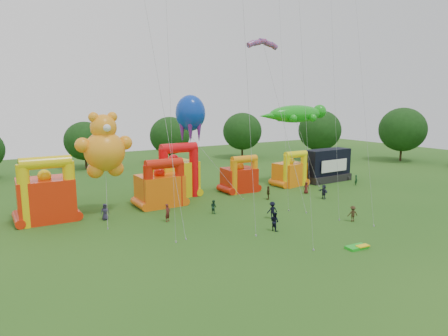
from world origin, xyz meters
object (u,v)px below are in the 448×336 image
stage_trailer (327,166)px  spectator_0 (105,212)px  bouncy_castle_2 (175,176)px  teddy_bear_kite (105,162)px  bouncy_castle_0 (46,196)px  gecko_kite (300,127)px  octopus_kite (207,149)px  spectator_4 (268,193)px

stage_trailer → spectator_0: (-36.52, -2.54, -1.61)m
bouncy_castle_2 → teddy_bear_kite: bearing=-158.0°
bouncy_castle_0 → gecko_kite: bearing=0.9°
bouncy_castle_0 → bouncy_castle_2: size_ratio=0.97×
gecko_kite → bouncy_castle_2: bearing=173.3°
bouncy_castle_0 → spectator_0: bearing=-30.0°
bouncy_castle_0 → teddy_bear_kite: teddy_bear_kite is taller
octopus_kite → bouncy_castle_0: bearing=-172.8°
bouncy_castle_2 → octopus_kite: size_ratio=0.54×
bouncy_castle_0 → spectator_0: (5.37, -3.10, -1.81)m
spectator_0 → bouncy_castle_2: bearing=42.1°
spectator_4 → gecko_kite: bearing=145.0°
spectator_0 → spectator_4: spectator_0 is taller
gecko_kite → spectator_4: 14.39m
bouncy_castle_0 → octopus_kite: 21.97m
bouncy_castle_0 → gecko_kite: (36.79, 0.55, 6.08)m
bouncy_castle_0 → gecko_kite: 37.29m
stage_trailer → octopus_kite: octopus_kite is taller
gecko_kite → teddy_bear_kite: bearing=-176.6°
spectator_4 → bouncy_castle_0: bearing=-74.9°
bouncy_castle_2 → teddy_bear_kite: size_ratio=0.63×
stage_trailer → teddy_bear_kite: teddy_bear_kite is taller
teddy_bear_kite → spectator_0: bearing=-113.2°
gecko_kite → octopus_kite: 15.63m
spectator_0 → spectator_4: (20.87, -2.12, -0.01)m
bouncy_castle_2 → stage_trailer: size_ratio=0.90×
bouncy_castle_0 → bouncy_castle_2: bouncy_castle_2 is taller
spectator_4 → bouncy_castle_2: bearing=-103.9°
gecko_kite → spectator_4: (-10.55, -5.78, -7.90)m
stage_trailer → teddy_bear_kite: size_ratio=0.70×
stage_trailer → bouncy_castle_0: bearing=179.2°
octopus_kite → bouncy_castle_2: bearing=177.5°
bouncy_castle_2 → teddy_bear_kite: teddy_bear_kite is taller
bouncy_castle_0 → octopus_kite: (21.52, 2.72, 3.46)m
stage_trailer → teddy_bear_kite: 35.93m
octopus_kite → spectator_4: octopus_kite is taller
stage_trailer → gecko_kite: (-5.10, 1.11, 6.28)m
bouncy_castle_2 → gecko_kite: bearing=-6.7°
gecko_kite → spectator_0: gecko_kite is taller
bouncy_castle_2 → spectator_0: 12.90m
spectator_0 → spectator_4: 20.97m
gecko_kite → spectator_0: size_ratio=7.22×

